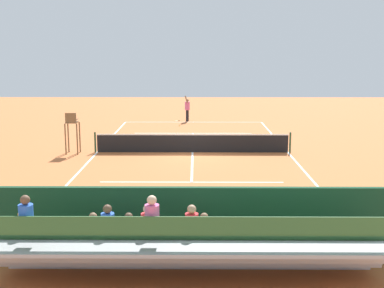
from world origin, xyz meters
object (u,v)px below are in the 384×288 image
equipment_bag (221,247)px  tennis_racket (177,121)px  umpire_chair (72,128)px  courtside_bench (293,232)px  bleacher_stand (179,248)px  tennis_player (187,108)px  tennis_net (193,143)px  tennis_ball_near (179,126)px

equipment_bag → tennis_racket: (2.10, -24.90, -0.16)m
umpire_chair → courtside_bench: (-8.98, 12.93, -0.76)m
bleacher_stand → equipment_bag: size_ratio=10.07×
equipment_bag → tennis_player: 24.87m
bleacher_stand → tennis_racket: (1.02, -26.85, -0.94)m
bleacher_stand → equipment_bag: (-1.07, -1.95, -0.78)m
courtside_bench → tennis_racket: courtside_bench is taller
umpire_chair → bleacher_stand: bearing=111.7°
tennis_net → tennis_racket: bearing=-83.8°
umpire_chair → tennis_player: 13.10m
tennis_net → umpire_chair: size_ratio=4.81×
tennis_player → umpire_chair: bearing=64.0°
courtside_bench → tennis_racket: bearing=-80.8°
tennis_racket → tennis_ball_near: (-0.28, 2.51, 0.02)m
tennis_net → courtside_bench: size_ratio=5.72×
tennis_player → equipment_bag: bearing=93.0°
tennis_ball_near → equipment_bag: bearing=94.6°
equipment_bag → tennis_player: tennis_player is taller
courtside_bench → tennis_player: bearing=-82.5°
umpire_chair → tennis_racket: size_ratio=3.84×
tennis_net → tennis_racket: (1.25, -11.50, -0.49)m
tennis_ball_near → courtside_bench: bearing=99.6°
umpire_chair → tennis_ball_near: umpire_chair is taller
tennis_net → tennis_ball_near: bearing=-83.8°
bleacher_stand → courtside_bench: size_ratio=5.03×
bleacher_stand → tennis_ball_near: (0.74, -24.33, -0.92)m
tennis_net → courtside_bench: tennis_net is taller
bleacher_stand → courtside_bench: 3.67m
tennis_net → equipment_bag: size_ratio=11.44×
tennis_net → tennis_ball_near: (0.97, -8.98, -0.47)m
tennis_racket → tennis_ball_near: 2.53m
bleacher_stand → tennis_ball_near: bearing=-88.2°
equipment_bag → tennis_ball_near: size_ratio=13.64×
tennis_net → tennis_player: (0.46, -11.43, 0.51)m
umpire_chair → tennis_player: umpire_chair is taller
tennis_player → bleacher_stand: bearing=90.5°
tennis_player → tennis_racket: bearing=-5.1°
equipment_bag → umpire_chair: bearing=-61.6°
tennis_net → umpire_chair: (6.20, 0.35, 0.81)m
umpire_chair → equipment_bag: (-7.05, 13.05, -1.13)m
bleacher_stand → equipment_bag: bearing=-118.8°
tennis_net → equipment_bag: 13.43m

